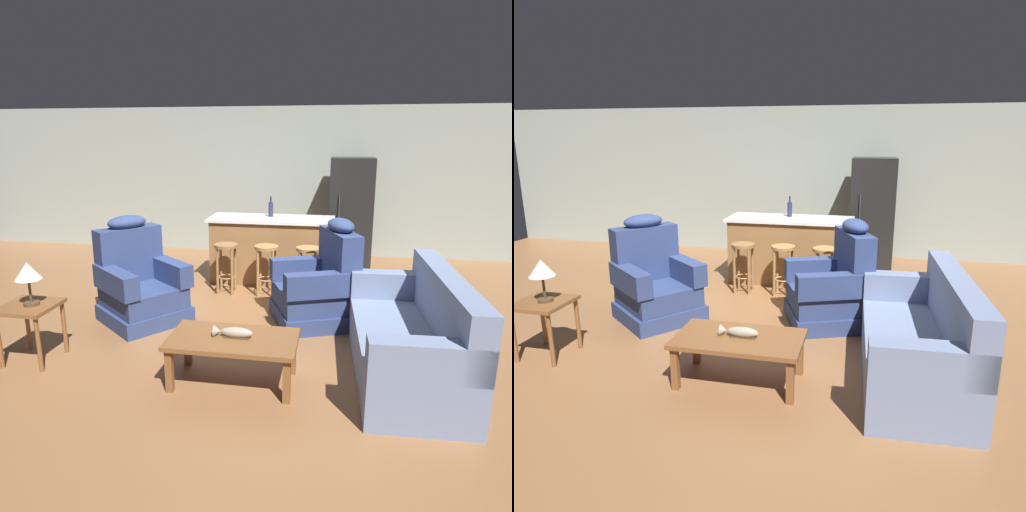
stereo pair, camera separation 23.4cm
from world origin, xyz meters
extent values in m
plane|color=brown|center=(0.00, 0.00, 0.00)|extent=(12.00, 12.00, 0.00)
cube|color=#939E93|center=(0.00, 3.12, 1.30)|extent=(12.00, 0.05, 2.60)
cube|color=brown|center=(0.10, -1.60, 0.40)|extent=(1.10, 0.60, 0.04)
cube|color=brown|center=(-0.39, -1.84, 0.19)|extent=(0.06, 0.06, 0.38)
cube|color=brown|center=(0.59, -1.84, 0.19)|extent=(0.06, 0.06, 0.38)
cube|color=brown|center=(-0.39, -1.36, 0.19)|extent=(0.06, 0.06, 0.38)
cube|color=brown|center=(0.59, -1.36, 0.19)|extent=(0.06, 0.06, 0.38)
cube|color=#4C3823|center=(0.13, -1.59, 0.43)|extent=(0.22, 0.07, 0.01)
ellipsoid|color=#9E937F|center=(0.13, -1.59, 0.46)|extent=(0.28, 0.09, 0.09)
cone|color=#9E937F|center=(-0.04, -1.59, 0.46)|extent=(0.06, 0.10, 0.10)
cube|color=#707FA3|center=(1.56, -1.17, 0.10)|extent=(0.92, 1.93, 0.20)
cube|color=#707FA3|center=(1.56, -1.17, 0.31)|extent=(0.92, 1.93, 0.22)
cube|color=#707FA3|center=(1.88, -1.16, 0.68)|extent=(0.28, 1.91, 0.52)
cube|color=#707FA3|center=(1.59, -2.02, 0.56)|extent=(0.85, 0.23, 0.28)
cube|color=#707FA3|center=(1.52, -0.32, 0.56)|extent=(0.85, 0.23, 0.28)
cube|color=navy|center=(-1.23, -0.43, 0.09)|extent=(1.18, 1.18, 0.18)
cube|color=navy|center=(-1.23, -0.43, 0.30)|extent=(1.10, 1.09, 0.24)
cube|color=navy|center=(-1.46, -0.24, 0.74)|extent=(0.66, 0.74, 0.64)
ellipsoid|color=navy|center=(-1.46, -0.24, 1.12)|extent=(0.50, 0.53, 0.16)
cube|color=navy|center=(-1.00, -0.18, 0.55)|extent=(0.73, 0.64, 0.26)
cube|color=navy|center=(-1.42, -0.70, 0.55)|extent=(0.73, 0.64, 0.26)
cube|color=navy|center=(0.69, -0.11, 0.09)|extent=(1.09, 1.09, 0.18)
cube|color=navy|center=(0.69, -0.11, 0.30)|extent=(1.02, 0.99, 0.24)
cube|color=navy|center=(0.97, -0.01, 0.74)|extent=(0.50, 0.79, 0.64)
ellipsoid|color=navy|center=(0.97, -0.01, 1.12)|extent=(0.41, 0.53, 0.16)
cube|color=navy|center=(0.79, -0.43, 0.55)|extent=(0.81, 0.45, 0.26)
cube|color=navy|center=(0.55, 0.19, 0.55)|extent=(0.81, 0.45, 0.26)
cube|color=brown|center=(-1.87, -1.52, 0.54)|extent=(0.48, 0.48, 0.04)
cylinder|color=brown|center=(-2.07, -1.72, 0.26)|extent=(0.04, 0.04, 0.52)
cylinder|color=brown|center=(-1.67, -1.72, 0.26)|extent=(0.04, 0.04, 0.52)
cylinder|color=brown|center=(-2.07, -1.32, 0.26)|extent=(0.04, 0.04, 0.52)
cylinder|color=brown|center=(-1.67, -1.32, 0.26)|extent=(0.04, 0.04, 0.52)
cylinder|color=#4C3823|center=(-1.83, -1.53, 0.58)|extent=(0.14, 0.14, 0.03)
cylinder|color=#4C3823|center=(-1.83, -1.53, 0.70)|extent=(0.02, 0.02, 0.22)
cone|color=beige|center=(-1.83, -1.53, 0.89)|extent=(0.24, 0.24, 0.16)
cube|color=olive|center=(0.00, 1.35, 0.45)|extent=(1.71, 0.63, 0.91)
cube|color=silver|center=(0.00, 1.35, 0.93)|extent=(1.80, 0.70, 0.04)
cylinder|color=olive|center=(-0.53, 0.72, 0.66)|extent=(0.32, 0.32, 0.04)
torus|color=olive|center=(-0.53, 0.72, 0.22)|extent=(0.23, 0.23, 0.02)
cylinder|color=olive|center=(-0.63, 0.62, 0.32)|extent=(0.04, 0.04, 0.64)
cylinder|color=olive|center=(-0.43, 0.62, 0.32)|extent=(0.04, 0.04, 0.64)
cylinder|color=olive|center=(-0.63, 0.82, 0.32)|extent=(0.04, 0.04, 0.64)
cylinder|color=olive|center=(-0.43, 0.82, 0.32)|extent=(0.04, 0.04, 0.64)
cylinder|color=#A87A47|center=(0.02, 0.72, 0.66)|extent=(0.32, 0.32, 0.04)
torus|color=#A87A47|center=(0.02, 0.72, 0.22)|extent=(0.23, 0.23, 0.02)
cylinder|color=#A87A47|center=(-0.08, 0.62, 0.32)|extent=(0.04, 0.04, 0.64)
cylinder|color=#A87A47|center=(0.12, 0.62, 0.32)|extent=(0.04, 0.04, 0.64)
cylinder|color=#A87A47|center=(-0.08, 0.82, 0.32)|extent=(0.04, 0.04, 0.64)
cylinder|color=#A87A47|center=(0.12, 0.82, 0.32)|extent=(0.04, 0.04, 0.64)
cylinder|color=#A87A47|center=(0.58, 0.72, 0.66)|extent=(0.32, 0.32, 0.04)
torus|color=#A87A47|center=(0.58, 0.72, 0.22)|extent=(0.23, 0.23, 0.02)
cylinder|color=#A87A47|center=(0.48, 0.62, 0.32)|extent=(0.04, 0.04, 0.64)
cylinder|color=#A87A47|center=(0.68, 0.62, 0.32)|extent=(0.04, 0.04, 0.64)
cylinder|color=#A87A47|center=(0.48, 0.82, 0.32)|extent=(0.04, 0.04, 0.64)
cylinder|color=#A87A47|center=(0.68, 0.82, 0.32)|extent=(0.04, 0.04, 0.64)
cube|color=black|center=(1.15, 2.55, 0.88)|extent=(0.70, 0.66, 1.76)
cylinder|color=#333338|center=(0.95, 2.20, 0.97)|extent=(0.02, 0.02, 0.50)
cylinder|color=#23284C|center=(-0.03, 1.45, 1.05)|extent=(0.07, 0.07, 0.21)
cylinder|color=#23284C|center=(-0.03, 1.45, 1.20)|extent=(0.03, 0.03, 0.09)
camera|label=1|loc=(0.92, -5.08, 2.06)|focal=32.00mm
camera|label=2|loc=(1.14, -5.04, 2.06)|focal=32.00mm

